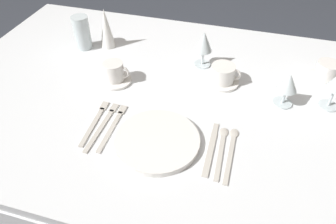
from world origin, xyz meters
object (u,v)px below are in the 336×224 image
Objects in this scene: fork_inner at (103,124)px; napkin_folded at (106,28)px; dinner_knife at (211,150)px; coffee_cup_left at (327,70)px; spoon_soup at (222,146)px; coffee_cup_right at (223,73)px; fork_salad at (95,121)px; fork_outer at (113,125)px; coffee_cup_far at (114,71)px; wine_glass_centre at (288,84)px; spoon_dessert at (231,148)px; dinner_plate at (157,141)px; drink_tumbler at (82,35)px; wine_glass_right at (204,43)px.

napkin_folded is at bearing 111.85° from fork_inner.
coffee_cup_left is at bearing 53.07° from dinner_knife.
dinner_knife is at bearing -141.03° from spoon_soup.
dinner_knife is 0.34m from coffee_cup_right.
fork_salad is at bearing -71.25° from napkin_folded.
fork_salad is 0.98× the size of dinner_knife.
fork_salad is (-0.06, 0.00, 0.00)m from fork_outer.
coffee_cup_far is 0.80× the size of wine_glass_centre.
coffee_cup_far is at bearing 103.26° from fork_inner.
wine_glass_centre is at bearing 60.91° from spoon_dessert.
dinner_knife is (0.35, -0.01, 0.00)m from fork_inner.
dinner_plate is 1.21× the size of dinner_knife.
napkin_folded reaches higher than drink_tumbler.
drink_tumbler is (-0.28, 0.42, 0.06)m from fork_inner.
drink_tumbler reaches higher than wine_glass_centre.
dinner_knife is at bearing 5.18° from dinner_plate.
fork_outer is at bearing -64.38° from napkin_folded.
spoon_dessert is at bearing -24.89° from coffee_cup_far.
fork_salad is at bearing -156.03° from wine_glass_centre.
fork_outer is 0.03m from fork_inner.
spoon_soup is at bearing 0.61° from fork_salad.
fork_outer is 0.34m from spoon_soup.
napkin_folded is (-0.42, 0.03, -0.01)m from wine_glass_right.
fork_outer is at bearing -178.65° from spoon_dessert.
drink_tumbler is at bearing 149.45° from spoon_dessert.
wine_glass_centre is (0.22, -0.06, 0.04)m from coffee_cup_right.
dinner_plate is at bearing -52.32° from napkin_folded.
napkin_folded is (0.09, 0.04, 0.02)m from drink_tumbler.
fork_salad is 1.73× the size of wine_glass_centre.
drink_tumbler is at bearing 136.43° from dinner_plate.
wine_glass_right is at bearing 33.99° from coffee_cup_far.
napkin_folded reaches higher than spoon_dessert.
fork_outer is 1.03× the size of spoon_soup.
dinner_plate is 1.23× the size of spoon_soup.
napkin_folded is (-0.37, 0.48, 0.08)m from dinner_plate.
wine_glass_right is (0.20, 0.42, 0.10)m from fork_outer.
fork_salad is (-0.22, 0.03, -0.01)m from dinner_plate.
spoon_soup is 1.50× the size of drink_tumbler.
wine_glass_centre is 0.72× the size of napkin_folded.
wine_glass_right is 1.03× the size of drink_tumbler.
fork_salad is 1.45× the size of wine_glass_right.
dinner_knife is at bearing -75.35° from wine_glass_right.
coffee_cup_right is 0.61m from drink_tumbler.
coffee_cup_right is at bearing 98.57° from spoon_soup.
spoon_soup reaches higher than fork_outer.
dinner_knife is 0.47m from coffee_cup_far.
wine_glass_centre is at bearing -26.72° from wine_glass_right.
fork_outer is 2.07× the size of coffee_cup_left.
fork_outer is at bearing -153.09° from wine_glass_centre.
dinner_knife is 0.98× the size of spoon_dessert.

